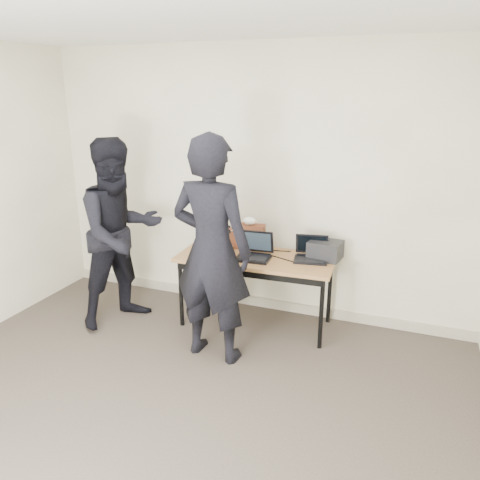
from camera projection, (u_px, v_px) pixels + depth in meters
The scene contains 13 objects.
room at pixel (126, 252), 2.74m from camera, with size 4.60×4.60×2.80m.
desk at pixel (256, 263), 4.52m from camera, with size 1.53×0.72×0.72m.
laptop_beige at pixel (214, 246), 4.64m from camera, with size 0.38×0.37×0.27m.
laptop_center at pixel (255, 252), 4.47m from camera, with size 0.34×0.33×0.25m.
laptop_right at pixel (311, 254), 4.42m from camera, with size 0.35×0.34×0.23m.
leather_satchel at pixel (247, 236), 4.73m from camera, with size 0.38×0.22×0.25m.
tissue at pixel (250, 221), 4.67m from camera, with size 0.13×0.10×0.08m, color white.
equipment_box at pixel (325, 250), 4.43m from camera, with size 0.30×0.25×0.17m, color black.
power_brick at pixel (228, 258), 4.42m from camera, with size 0.08×0.05×0.03m, color black.
cables at pixel (261, 257), 4.49m from camera, with size 1.15×0.46×0.01m.
person_typist at pixel (212, 251), 3.89m from camera, with size 0.71×0.47×1.95m, color black.
person_observer at pixel (121, 233), 4.55m from camera, with size 0.89×0.70×1.84m, color black.
baseboard at pixel (252, 301), 5.13m from camera, with size 4.50×0.03×0.10m, color #A69F8A.
Camera 1 is at (1.55, -2.18, 2.26)m, focal length 35.00 mm.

